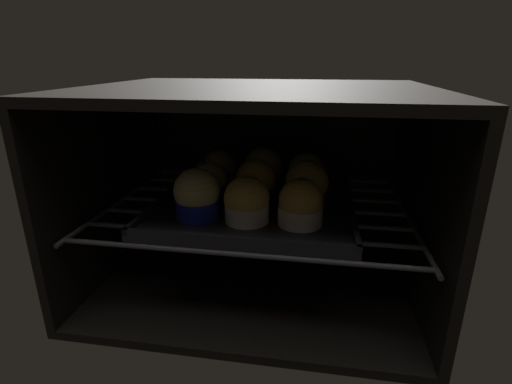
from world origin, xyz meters
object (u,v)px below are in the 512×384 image
(baking_tray, at_px, (256,204))
(muffin_row0_col0, at_px, (197,195))
(muffin_row1_col0, at_px, (209,184))
(muffin_row2_col1, at_px, (262,169))
(muffin_row1_col1, at_px, (257,183))
(muffin_row1_col2, at_px, (307,185))
(muffin_row0_col2, at_px, (301,204))
(muffin_row2_col2, at_px, (306,174))
(muffin_row2_col0, at_px, (220,170))
(muffin_row0_col1, at_px, (245,202))

(baking_tray, bearing_deg, muffin_row0_col0, -134.42)
(muffin_row1_col0, relative_size, muffin_row2_col1, 0.91)
(muffin_row0_col0, bearing_deg, muffin_row1_col1, 43.80)
(muffin_row1_col2, bearing_deg, muffin_row2_col1, 136.31)
(muffin_row0_col2, bearing_deg, muffin_row2_col2, 89.62)
(muffin_row1_col0, bearing_deg, muffin_row2_col1, 48.24)
(muffin_row2_col0, height_order, muffin_row2_col2, muffin_row2_col2)
(muffin_row2_col2, bearing_deg, baking_tray, -134.93)
(baking_tray, distance_m, muffin_row2_col2, 0.13)
(muffin_row2_col1, bearing_deg, muffin_row1_col2, -43.69)
(muffin_row1_col0, xyz_separation_m, muffin_row2_col2, (0.17, 0.09, 0.00))
(baking_tray, relative_size, muffin_row0_col0, 4.19)
(muffin_row1_col1, bearing_deg, muffin_row2_col2, 46.80)
(muffin_row2_col0, bearing_deg, muffin_row0_col2, -45.18)
(muffin_row2_col1, bearing_deg, muffin_row2_col0, -178.51)
(muffin_row1_col1, bearing_deg, muffin_row2_col0, 135.39)
(muffin_row1_col1, relative_size, muffin_row2_col2, 1.08)
(muffin_row1_col2, bearing_deg, baking_tray, -179.38)
(muffin_row0_col0, height_order, muffin_row2_col1, same)
(muffin_row1_col1, xyz_separation_m, muffin_row2_col2, (0.08, 0.09, -0.00))
(muffin_row1_col0, distance_m, muffin_row2_col1, 0.13)
(muffin_row0_col2, height_order, muffin_row1_col2, muffin_row1_col2)
(muffin_row1_col0, xyz_separation_m, muffin_row1_col1, (0.09, 0.00, 0.01))
(muffin_row0_col1, bearing_deg, muffin_row0_col0, 176.36)
(muffin_row2_col0, bearing_deg, muffin_row2_col1, 1.49)
(muffin_row0_col1, bearing_deg, muffin_row1_col1, 86.49)
(muffin_row2_col0, relative_size, muffin_row2_col2, 0.97)
(muffin_row1_col1, relative_size, muffin_row1_col2, 0.99)
(baking_tray, distance_m, muffin_row1_col2, 0.10)
(muffin_row0_col1, height_order, muffin_row1_col1, muffin_row1_col1)
(muffin_row0_col1, xyz_separation_m, muffin_row1_col1, (0.01, 0.09, 0.00))
(muffin_row0_col2, relative_size, muffin_row1_col1, 0.96)
(muffin_row2_col2, bearing_deg, muffin_row1_col0, -152.78)
(muffin_row0_col0, distance_m, muffin_row1_col2, 0.19)
(baking_tray, height_order, muffin_row2_col0, muffin_row2_col0)
(muffin_row0_col1, bearing_deg, muffin_row2_col0, 116.04)
(muffin_row0_col1, relative_size, muffin_row2_col2, 1.01)
(muffin_row1_col2, distance_m, muffin_row2_col0, 0.20)
(muffin_row1_col1, bearing_deg, muffin_row0_col1, -93.51)
(muffin_row0_col0, distance_m, muffin_row0_col1, 0.08)
(muffin_row0_col2, height_order, muffin_row1_col0, muffin_row0_col2)
(baking_tray, xyz_separation_m, muffin_row2_col2, (0.09, 0.09, 0.04))
(muffin_row0_col2, distance_m, muffin_row2_col0, 0.25)
(muffin_row1_col2, height_order, muffin_row2_col2, muffin_row1_col2)
(muffin_row1_col1, distance_m, muffin_row2_col2, 0.12)
(baking_tray, xyz_separation_m, muffin_row1_col0, (-0.09, -0.00, 0.04))
(muffin_row1_col0, xyz_separation_m, muffin_row1_col2, (0.18, 0.00, 0.01))
(muffin_row2_col2, bearing_deg, muffin_row1_col1, -133.20)
(muffin_row1_col1, height_order, muffin_row1_col2, same)
(muffin_row2_col1, height_order, muffin_row2_col2, muffin_row2_col1)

